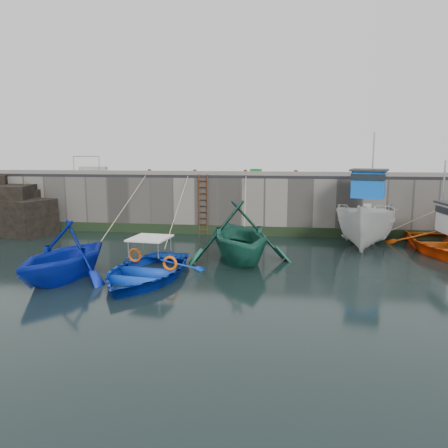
# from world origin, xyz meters

# --- Properties ---
(ground) EXTENTS (120.00, 120.00, 0.00)m
(ground) POSITION_xyz_m (0.00, 0.00, 0.00)
(ground) COLOR black
(ground) RESTS_ON ground
(quay_back) EXTENTS (30.00, 5.00, 3.00)m
(quay_back) POSITION_xyz_m (0.00, 12.50, 1.50)
(quay_back) COLOR slate
(quay_back) RESTS_ON ground
(road_back) EXTENTS (30.00, 5.00, 0.16)m
(road_back) POSITION_xyz_m (0.00, 12.50, 3.08)
(road_back) COLOR black
(road_back) RESTS_ON quay_back
(kerb_back) EXTENTS (30.00, 0.30, 0.20)m
(kerb_back) POSITION_xyz_m (0.00, 10.15, 3.26)
(kerb_back) COLOR slate
(kerb_back) RESTS_ON road_back
(algae_back) EXTENTS (30.00, 0.08, 0.50)m
(algae_back) POSITION_xyz_m (0.00, 9.96, 0.25)
(algae_back) COLOR black
(algae_back) RESTS_ON ground
(rock_outcrop) EXTENTS (5.85, 4.24, 3.41)m
(rock_outcrop) POSITION_xyz_m (-12.92, 9.11, 1.26)
(rock_outcrop) COLOR black
(rock_outcrop) RESTS_ON ground
(ladder) EXTENTS (0.51, 0.08, 3.20)m
(ladder) POSITION_xyz_m (-2.00, 9.91, 1.59)
(ladder) COLOR #3F1E0F
(ladder) RESTS_ON ground
(boat_near_white) EXTENTS (4.54, 5.02, 2.32)m
(boat_near_white) POSITION_xyz_m (-5.22, 1.18, 0.00)
(boat_near_white) COLOR #0B22AB
(boat_near_white) RESTS_ON ground
(boat_near_white_rope) EXTENTS (0.04, 6.83, 3.10)m
(boat_near_white_rope) POSITION_xyz_m (-5.22, 6.84, 0.00)
(boat_near_white_rope) COLOR tan
(boat_near_white_rope) RESTS_ON ground
(boat_near_blue) EXTENTS (4.16, 5.47, 1.06)m
(boat_near_blue) POSITION_xyz_m (-2.46, 1.53, 0.00)
(boat_near_blue) COLOR #0D3CCA
(boat_near_blue) RESTS_ON ground
(boat_near_blue_rope) EXTENTS (0.04, 6.52, 3.10)m
(boat_near_blue_rope) POSITION_xyz_m (-2.46, 7.01, 0.00)
(boat_near_blue_rope) COLOR tan
(boat_near_blue_rope) RESTS_ON ground
(boat_near_blacktrim) EXTENTS (5.80, 6.26, 2.72)m
(boat_near_blacktrim) POSITION_xyz_m (0.46, 4.65, 0.00)
(boat_near_blacktrim) COLOR #1A5B47
(boat_near_blacktrim) RESTS_ON ground
(boat_near_blacktrim_rope) EXTENTS (0.04, 3.86, 3.10)m
(boat_near_blacktrim_rope) POSITION_xyz_m (0.46, 8.57, 0.00)
(boat_near_blacktrim_rope) COLOR tan
(boat_near_blacktrim_rope) RESTS_ON ground
(boat_far_white) EXTENTS (4.24, 7.31, 5.66)m
(boat_far_white) POSITION_xyz_m (6.19, 8.56, 1.12)
(boat_far_white) COLOR silver
(boat_far_white) RESTS_ON ground
(fish_crate) EXTENTS (0.65, 0.56, 0.27)m
(fish_crate) POSITION_xyz_m (0.63, 11.86, 3.29)
(fish_crate) COLOR #167C2B
(fish_crate) RESTS_ON road_back
(railing) EXTENTS (1.60, 1.05, 1.00)m
(railing) POSITION_xyz_m (-8.75, 11.25, 3.36)
(railing) COLOR #A5A8AD
(railing) RESTS_ON road_back
(bollard_a) EXTENTS (0.18, 0.18, 0.28)m
(bollard_a) POSITION_xyz_m (-5.00, 10.25, 3.30)
(bollard_a) COLOR #3F1E0F
(bollard_a) RESTS_ON road_back
(bollard_b) EXTENTS (0.18, 0.18, 0.28)m
(bollard_b) POSITION_xyz_m (-2.50, 10.25, 3.30)
(bollard_b) COLOR #3F1E0F
(bollard_b) RESTS_ON road_back
(bollard_c) EXTENTS (0.18, 0.18, 0.28)m
(bollard_c) POSITION_xyz_m (0.20, 10.25, 3.30)
(bollard_c) COLOR #3F1E0F
(bollard_c) RESTS_ON road_back
(bollard_d) EXTENTS (0.18, 0.18, 0.28)m
(bollard_d) POSITION_xyz_m (2.80, 10.25, 3.30)
(bollard_d) COLOR #3F1E0F
(bollard_d) RESTS_ON road_back
(bollard_e) EXTENTS (0.18, 0.18, 0.28)m
(bollard_e) POSITION_xyz_m (6.00, 10.25, 3.30)
(bollard_e) COLOR #3F1E0F
(bollard_e) RESTS_ON road_back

